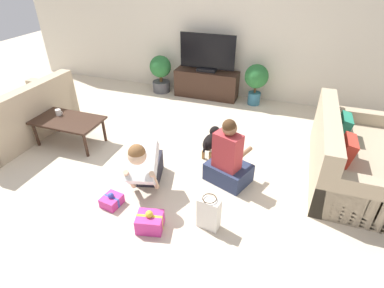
{
  "coord_description": "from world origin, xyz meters",
  "views": [
    {
      "loc": [
        1.56,
        -3.14,
        2.45
      ],
      "look_at": [
        0.51,
        -0.15,
        0.45
      ],
      "focal_mm": 28.0,
      "sensor_mm": 36.0,
      "label": 1
    }
  ],
  "objects_px": {
    "sofa_left": "(19,119)",
    "dog": "(211,140)",
    "potted_plant_back_left": "(161,72)",
    "person_sitting": "(228,161)",
    "gift_box_a": "(112,201)",
    "gift_box_b": "(150,222)",
    "person_kneeling": "(145,164)",
    "tv": "(207,55)",
    "tv_console": "(206,84)",
    "potted_plant_back_right": "(256,79)",
    "coffee_table": "(68,122)",
    "sofa_right": "(347,157)",
    "mug": "(58,112)",
    "gift_bag_a": "(209,213)"
  },
  "relations": [
    {
      "from": "person_sitting",
      "to": "mug",
      "type": "height_order",
      "value": "person_sitting"
    },
    {
      "from": "coffee_table",
      "to": "person_sitting",
      "type": "height_order",
      "value": "person_sitting"
    },
    {
      "from": "coffee_table",
      "to": "person_sitting",
      "type": "bearing_deg",
      "value": -2.54
    },
    {
      "from": "coffee_table",
      "to": "potted_plant_back_right",
      "type": "relative_size",
      "value": 1.29
    },
    {
      "from": "gift_box_b",
      "to": "coffee_table",
      "type": "bearing_deg",
      "value": 148.65
    },
    {
      "from": "potted_plant_back_left",
      "to": "person_sitting",
      "type": "distance_m",
      "value": 3.2
    },
    {
      "from": "dog",
      "to": "gift_box_b",
      "type": "relative_size",
      "value": 1.89
    },
    {
      "from": "gift_box_a",
      "to": "mug",
      "type": "xyz_separation_m",
      "value": [
        -1.53,
        1.06,
        0.39
      ]
    },
    {
      "from": "dog",
      "to": "potted_plant_back_left",
      "type": "bearing_deg",
      "value": -46.63
    },
    {
      "from": "tv",
      "to": "dog",
      "type": "relative_size",
      "value": 1.82
    },
    {
      "from": "sofa_left",
      "to": "tv",
      "type": "height_order",
      "value": "tv"
    },
    {
      "from": "sofa_left",
      "to": "person_kneeling",
      "type": "bearing_deg",
      "value": 78.6
    },
    {
      "from": "sofa_left",
      "to": "dog",
      "type": "height_order",
      "value": "sofa_left"
    },
    {
      "from": "tv_console",
      "to": "potted_plant_back_right",
      "type": "distance_m",
      "value": 1.01
    },
    {
      "from": "potted_plant_back_left",
      "to": "potted_plant_back_right",
      "type": "xyz_separation_m",
      "value": [
        1.95,
        0.0,
        0.07
      ]
    },
    {
      "from": "gift_box_a",
      "to": "gift_bag_a",
      "type": "relative_size",
      "value": 0.62
    },
    {
      "from": "sofa_right",
      "to": "mug",
      "type": "height_order",
      "value": "sofa_right"
    },
    {
      "from": "dog",
      "to": "gift_box_b",
      "type": "bearing_deg",
      "value": 85.58
    },
    {
      "from": "dog",
      "to": "sofa_right",
      "type": "bearing_deg",
      "value": -175.49
    },
    {
      "from": "gift_bag_a",
      "to": "sofa_left",
      "type": "bearing_deg",
      "value": 165.7
    },
    {
      "from": "tv",
      "to": "person_sitting",
      "type": "bearing_deg",
      "value": -67.36
    },
    {
      "from": "coffee_table",
      "to": "gift_bag_a",
      "type": "height_order",
      "value": "coffee_table"
    },
    {
      "from": "tv_console",
      "to": "gift_bag_a",
      "type": "height_order",
      "value": "tv_console"
    },
    {
      "from": "tv",
      "to": "potted_plant_back_left",
      "type": "bearing_deg",
      "value": -177.07
    },
    {
      "from": "gift_box_b",
      "to": "dog",
      "type": "bearing_deg",
      "value": 82.92
    },
    {
      "from": "person_sitting",
      "to": "gift_box_b",
      "type": "relative_size",
      "value": 2.85
    },
    {
      "from": "gift_box_b",
      "to": "mug",
      "type": "height_order",
      "value": "mug"
    },
    {
      "from": "potted_plant_back_right",
      "to": "person_sitting",
      "type": "relative_size",
      "value": 0.87
    },
    {
      "from": "person_sitting",
      "to": "gift_bag_a",
      "type": "distance_m",
      "value": 0.82
    },
    {
      "from": "tv_console",
      "to": "potted_plant_back_left",
      "type": "relative_size",
      "value": 1.67
    },
    {
      "from": "tv_console",
      "to": "dog",
      "type": "distance_m",
      "value": 2.08
    },
    {
      "from": "tv_console",
      "to": "coffee_table",
      "type": "bearing_deg",
      "value": -120.35
    },
    {
      "from": "dog",
      "to": "potted_plant_back_right",
      "type": "bearing_deg",
      "value": -96.27
    },
    {
      "from": "coffee_table",
      "to": "person_kneeling",
      "type": "relative_size",
      "value": 1.23
    },
    {
      "from": "gift_box_a",
      "to": "gift_box_b",
      "type": "relative_size",
      "value": 0.78
    },
    {
      "from": "sofa_right",
      "to": "gift_box_b",
      "type": "distance_m",
      "value": 2.57
    },
    {
      "from": "potted_plant_back_right",
      "to": "person_kneeling",
      "type": "relative_size",
      "value": 0.96
    },
    {
      "from": "sofa_right",
      "to": "gift_box_b",
      "type": "relative_size",
      "value": 5.87
    },
    {
      "from": "gift_box_a",
      "to": "gift_box_b",
      "type": "xyz_separation_m",
      "value": [
        0.57,
        -0.17,
        0.03
      ]
    },
    {
      "from": "sofa_left",
      "to": "person_sitting",
      "type": "bearing_deg",
      "value": 89.14
    },
    {
      "from": "tv_console",
      "to": "gift_bag_a",
      "type": "xyz_separation_m",
      "value": [
        1.05,
        -3.33,
        -0.08
      ]
    },
    {
      "from": "sofa_left",
      "to": "potted_plant_back_left",
      "type": "bearing_deg",
      "value": 150.92
    },
    {
      "from": "person_kneeling",
      "to": "gift_box_b",
      "type": "xyz_separation_m",
      "value": [
        0.34,
        -0.6,
        -0.25
      ]
    },
    {
      "from": "potted_plant_back_left",
      "to": "coffee_table",
      "type": "bearing_deg",
      "value": -100.42
    },
    {
      "from": "tv_console",
      "to": "tv",
      "type": "height_order",
      "value": "tv"
    },
    {
      "from": "sofa_right",
      "to": "person_sitting",
      "type": "bearing_deg",
      "value": 113.5
    },
    {
      "from": "person_kneeling",
      "to": "person_sitting",
      "type": "height_order",
      "value": "person_sitting"
    },
    {
      "from": "tv",
      "to": "dog",
      "type": "xyz_separation_m",
      "value": [
        0.68,
        -1.97,
        -0.63
      ]
    },
    {
      "from": "person_sitting",
      "to": "tv",
      "type": "bearing_deg",
      "value": -46.3
    },
    {
      "from": "person_kneeling",
      "to": "gift_bag_a",
      "type": "height_order",
      "value": "person_kneeling"
    }
  ]
}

